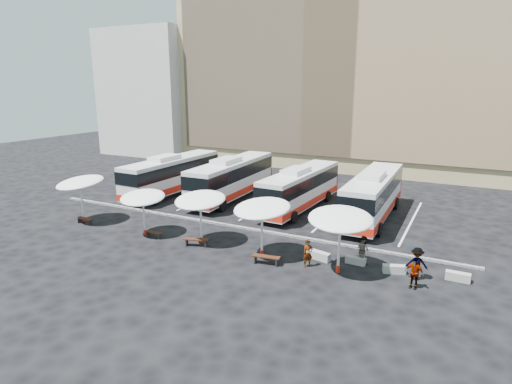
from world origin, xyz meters
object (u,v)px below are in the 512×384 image
at_px(bus_3, 373,194).
at_px(wood_bench_1, 154,233).
at_px(conc_bench_0, 320,256).
at_px(passenger_2, 414,273).
at_px(wood_bench_2, 196,240).
at_px(wood_bench_0, 85,220).
at_px(conc_bench_3, 458,277).
at_px(conc_bench_2, 394,269).
at_px(conc_bench_1, 356,261).
at_px(bus_1, 232,177).
at_px(sunshade_3, 262,209).
at_px(bus_0, 172,174).
at_px(passenger_3, 417,264).
at_px(sunshade_2, 200,200).
at_px(passenger_0, 308,254).
at_px(bus_2, 300,187).
at_px(sunshade_4, 340,219).
at_px(passenger_1, 363,250).
at_px(sunshade_0, 80,183).
at_px(sunshade_1, 143,198).
at_px(wood_bench_3, 266,258).

height_order(bus_3, wood_bench_1, bus_3).
height_order(conc_bench_0, passenger_2, passenger_2).
bearing_deg(wood_bench_1, wood_bench_2, 0.22).
relative_size(wood_bench_0, conc_bench_3, 1.17).
bearing_deg(conc_bench_2, conc_bench_1, 173.88).
distance_m(bus_3, wood_bench_0, 22.33).
height_order(bus_1, sunshade_3, bus_1).
bearing_deg(bus_0, passenger_3, -19.92).
bearing_deg(sunshade_2, conc_bench_1, 7.16).
bearing_deg(wood_bench_1, wood_bench_0, -179.26).
relative_size(conc_bench_2, passenger_0, 0.76).
bearing_deg(sunshade_3, passenger_3, 6.23).
height_order(wood_bench_2, passenger_0, passenger_0).
relative_size(bus_0, bus_3, 1.00).
bearing_deg(wood_bench_0, sunshade_2, 4.23).
bearing_deg(bus_0, bus_2, 4.47).
height_order(sunshade_4, conc_bench_3, sunshade_4).
bearing_deg(sunshade_3, passenger_0, -3.33).
height_order(passenger_1, passenger_2, passenger_1).
bearing_deg(sunshade_0, wood_bench_1, -1.95).
height_order(conc_bench_0, passenger_0, passenger_0).
height_order(conc_bench_1, passenger_0, passenger_0).
bearing_deg(passenger_3, conc_bench_3, -167.54).
xyz_separation_m(wood_bench_2, passenger_2, (13.49, 0.25, 0.46)).
xyz_separation_m(sunshade_2, passenger_1, (10.41, 1.57, -2.11)).
relative_size(bus_0, sunshade_0, 2.65).
bearing_deg(bus_2, conc_bench_0, -59.02).
height_order(sunshade_1, passenger_0, sunshade_1).
relative_size(wood_bench_1, conc_bench_3, 1.07).
relative_size(sunshade_2, wood_bench_3, 2.06).
xyz_separation_m(bus_2, sunshade_4, (6.59, -10.86, 1.27)).
bearing_deg(conc_bench_0, bus_1, 140.24).
relative_size(sunshade_4, passenger_0, 2.74).
distance_m(sunshade_0, passenger_3, 24.24).
relative_size(sunshade_3, wood_bench_0, 2.93).
bearing_deg(passenger_0, bus_0, 105.74).
distance_m(wood_bench_3, conc_bench_1, 5.29).
distance_m(wood_bench_3, conc_bench_0, 3.35).
bearing_deg(sunshade_2, wood_bench_2, -87.52).
bearing_deg(wood_bench_0, sunshade_4, 1.27).
relative_size(bus_3, wood_bench_3, 7.14).
distance_m(wood_bench_0, passenger_0, 17.87).
xyz_separation_m(sunshade_2, wood_bench_3, (5.38, -1.17, -2.57)).
xyz_separation_m(bus_3, sunshade_2, (-8.95, -10.68, 0.99)).
bearing_deg(sunshade_4, passenger_3, 14.95).
bearing_deg(wood_bench_3, sunshade_1, 176.15).
bearing_deg(conc_bench_0, bus_0, 153.72).
bearing_deg(wood_bench_3, bus_2, 102.01).
height_order(sunshade_3, sunshade_4, sunshade_4).
xyz_separation_m(bus_1, wood_bench_0, (-6.20, -11.62, -1.67)).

